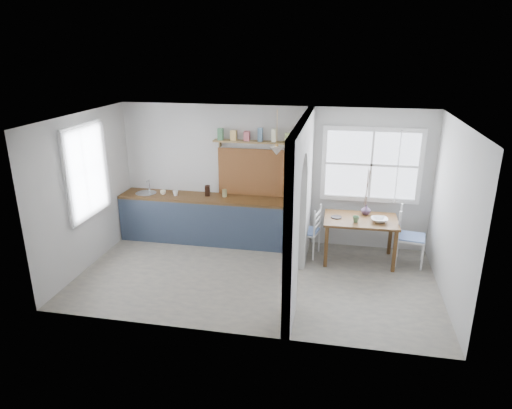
% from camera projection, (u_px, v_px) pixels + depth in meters
% --- Properties ---
extents(floor, '(5.80, 3.20, 0.01)m').
position_uv_depth(floor, '(256.00, 277.00, 7.52)').
color(floor, gray).
rests_on(floor, ground).
extents(ceiling, '(5.80, 3.20, 0.01)m').
position_uv_depth(ceiling, '(256.00, 118.00, 6.67)').
color(ceiling, beige).
rests_on(ceiling, walls).
extents(walls, '(5.81, 3.21, 2.60)m').
position_uv_depth(walls, '(256.00, 202.00, 7.09)').
color(walls, beige).
rests_on(walls, floor).
extents(partition, '(0.12, 3.20, 2.60)m').
position_uv_depth(partition, '(301.00, 195.00, 6.97)').
color(partition, beige).
rests_on(partition, floor).
extents(kitchen_window, '(0.10, 1.16, 1.50)m').
position_uv_depth(kitchen_window, '(85.00, 172.00, 7.49)').
color(kitchen_window, white).
rests_on(kitchen_window, walls).
extents(nook_window, '(1.76, 0.10, 1.30)m').
position_uv_depth(nook_window, '(371.00, 165.00, 8.12)').
color(nook_window, white).
rests_on(nook_window, walls).
extents(counter, '(3.50, 0.60, 0.90)m').
position_uv_depth(counter, '(211.00, 218.00, 8.80)').
color(counter, '#4D2F15').
rests_on(counter, floor).
extents(sink, '(0.40, 0.40, 0.02)m').
position_uv_depth(sink, '(146.00, 194.00, 8.87)').
color(sink, '#B4B7BE').
rests_on(sink, counter).
extents(backsplash, '(1.65, 0.03, 0.90)m').
position_uv_depth(backsplash, '(261.00, 173.00, 8.57)').
color(backsplash, brown).
rests_on(backsplash, walls).
extents(shelf, '(1.75, 0.20, 0.21)m').
position_uv_depth(shelf, '(260.00, 139.00, 8.28)').
color(shelf, olive).
rests_on(shelf, walls).
extents(pendant_lamp, '(0.26, 0.26, 0.16)m').
position_uv_depth(pendant_lamp, '(277.00, 151.00, 7.94)').
color(pendant_lamp, silver).
rests_on(pendant_lamp, ceiling).
extents(utensil_rail, '(0.02, 0.50, 0.02)m').
position_uv_depth(utensil_rail, '(301.00, 180.00, 7.77)').
color(utensil_rail, '#B4B7BE').
rests_on(utensil_rail, partition).
extents(dining_table, '(1.26, 0.85, 0.78)m').
position_uv_depth(dining_table, '(359.00, 240.00, 8.00)').
color(dining_table, '#4D2F15').
rests_on(dining_table, floor).
extents(chair_left, '(0.50, 0.50, 0.93)m').
position_uv_depth(chair_left, '(306.00, 230.00, 8.20)').
color(chair_left, silver).
rests_on(chair_left, floor).
extents(chair_right, '(0.53, 0.53, 1.01)m').
position_uv_depth(chair_right, '(411.00, 237.00, 7.83)').
color(chair_right, silver).
rests_on(chair_right, floor).
extents(kettle, '(0.24, 0.21, 0.24)m').
position_uv_depth(kettle, '(294.00, 196.00, 8.31)').
color(kettle, silver).
rests_on(kettle, counter).
extents(mug_a, '(0.13, 0.13, 0.10)m').
position_uv_depth(mug_a, '(176.00, 193.00, 8.69)').
color(mug_a, silver).
rests_on(mug_a, counter).
extents(mug_b, '(0.14, 0.14, 0.09)m').
position_uv_depth(mug_b, '(163.00, 192.00, 8.77)').
color(mug_b, white).
rests_on(mug_b, counter).
extents(knife_block, '(0.11, 0.14, 0.19)m').
position_uv_depth(knife_block, '(208.00, 191.00, 8.70)').
color(knife_block, black).
rests_on(knife_block, counter).
extents(jar, '(0.09, 0.09, 0.14)m').
position_uv_depth(jar, '(225.00, 193.00, 8.62)').
color(jar, '#9C9460').
rests_on(jar, counter).
extents(towel_magenta, '(0.02, 0.03, 0.58)m').
position_uv_depth(towel_magenta, '(298.00, 241.00, 8.24)').
color(towel_magenta, '#D91856').
rests_on(towel_magenta, counter).
extents(towel_orange, '(0.02, 0.03, 0.53)m').
position_uv_depth(towel_orange, '(297.00, 243.00, 8.19)').
color(towel_orange, '#C94B10').
rests_on(towel_orange, counter).
extents(bowl, '(0.30, 0.30, 0.07)m').
position_uv_depth(bowl, '(379.00, 220.00, 7.72)').
color(bowl, white).
rests_on(bowl, dining_table).
extents(table_cup, '(0.13, 0.13, 0.10)m').
position_uv_depth(table_cup, '(356.00, 219.00, 7.71)').
color(table_cup, '#5A845D').
rests_on(table_cup, dining_table).
extents(plate, '(0.24, 0.24, 0.02)m').
position_uv_depth(plate, '(336.00, 217.00, 7.93)').
color(plate, black).
rests_on(plate, dining_table).
extents(vase, '(0.22, 0.22, 0.18)m').
position_uv_depth(vase, '(366.00, 210.00, 8.05)').
color(vase, '#4D3756').
rests_on(vase, dining_table).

